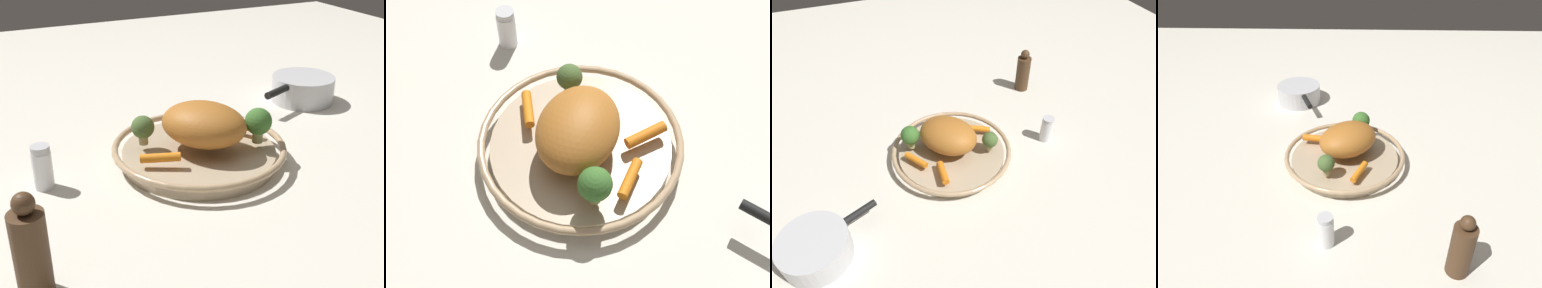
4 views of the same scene
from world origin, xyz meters
The scene contains 11 objects.
ground_plane centered at (0.00, 0.00, 0.00)m, with size 2.46×2.46×0.00m, color silver.
serving_bowl centered at (0.00, 0.00, 0.02)m, with size 0.32×0.32×0.04m.
roast_chicken_piece centered at (-0.01, 0.01, 0.08)m, with size 0.16×0.12×0.08m, color #B16827.
baby_carrot_near_rim centered at (-0.10, -0.02, 0.05)m, with size 0.02×0.02×0.07m, color orange.
baby_carrot_back centered at (0.09, 0.04, 0.05)m, with size 0.02×0.02×0.07m, color orange.
baby_carrot_right centered at (-0.05, -0.08, 0.05)m, with size 0.02×0.02×0.07m, color orange.
broccoli_floret_large centered at (-0.10, 0.04, 0.08)m, with size 0.05×0.05×0.07m.
broccoli_floret_small centered at (0.09, -0.04, 0.07)m, with size 0.04×0.04×0.05m.
salt_shaker centered at (0.28, -0.03, 0.04)m, with size 0.03×0.03×0.08m.
pepper_mill centered at (0.34, 0.23, 0.06)m, with size 0.04×0.04×0.14m.
saucepan centered at (-0.36, -0.17, 0.03)m, with size 0.21×0.15×0.06m.
Camera 1 is at (0.38, 0.76, 0.44)m, focal length 47.87 mm.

